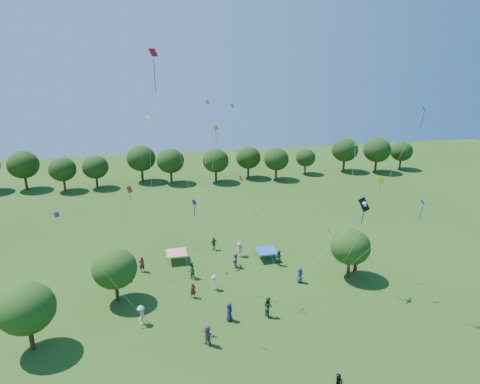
# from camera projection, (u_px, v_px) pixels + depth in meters

# --- Properties ---
(near_tree_west) EXTENTS (4.39, 4.39, 5.66)m
(near_tree_west) POSITION_uv_depth(u_px,v_px,m) (26.00, 308.00, 32.70)
(near_tree_west) COLOR #422B19
(near_tree_west) RESTS_ON ground
(near_tree_north) EXTENTS (4.13, 4.13, 5.23)m
(near_tree_north) POSITION_uv_depth(u_px,v_px,m) (115.00, 269.00, 39.41)
(near_tree_north) COLOR #422B19
(near_tree_north) RESTS_ON ground
(near_tree_east) EXTENTS (4.09, 4.09, 5.29)m
(near_tree_east) POSITION_uv_depth(u_px,v_px,m) (350.00, 247.00, 43.71)
(near_tree_east) COLOR #422B19
(near_tree_east) RESTS_ON ground
(treeline) EXTENTS (88.01, 8.77, 6.77)m
(treeline) POSITION_uv_depth(u_px,v_px,m) (182.00, 160.00, 76.78)
(treeline) COLOR #422B19
(treeline) RESTS_ON ground
(tent_red_stripe) EXTENTS (2.20, 2.20, 1.10)m
(tent_red_stripe) POSITION_uv_depth(u_px,v_px,m) (176.00, 253.00, 47.81)
(tent_red_stripe) COLOR red
(tent_red_stripe) RESTS_ON ground
(tent_blue) EXTENTS (2.20, 2.20, 1.10)m
(tent_blue) POSITION_uv_depth(u_px,v_px,m) (266.00, 251.00, 48.32)
(tent_blue) COLOR blue
(tent_blue) RESTS_ON ground
(crowd_person_0) EXTENTS (0.68, 0.99, 1.82)m
(crowd_person_0) POSITION_uv_depth(u_px,v_px,m) (116.00, 265.00, 45.26)
(crowd_person_0) COLOR navy
(crowd_person_0) RESTS_ON ground
(crowd_person_1) EXTENTS (0.70, 0.53, 1.69)m
(crowd_person_1) POSITION_uv_depth(u_px,v_px,m) (355.00, 267.00, 45.11)
(crowd_person_1) COLOR maroon
(crowd_person_1) RESTS_ON ground
(crowd_person_2) EXTENTS (0.80, 1.06, 1.90)m
(crowd_person_2) POSITION_uv_depth(u_px,v_px,m) (268.00, 307.00, 37.78)
(crowd_person_2) COLOR #204B31
(crowd_person_2) RESTS_ON ground
(crowd_person_3) EXTENTS (1.26, 0.93, 1.75)m
(crowd_person_3) POSITION_uv_depth(u_px,v_px,m) (240.00, 249.00, 49.09)
(crowd_person_3) COLOR tan
(crowd_person_3) RESTS_ON ground
(crowd_person_4) EXTENTS (0.97, 0.64, 1.53)m
(crowd_person_4) POSITION_uv_depth(u_px,v_px,m) (124.00, 274.00, 43.72)
(crowd_person_4) COLOR #474139
(crowd_person_4) RESTS_ON ground
(crowd_person_5) EXTENTS (1.46, 1.67, 1.77)m
(crowd_person_5) POSITION_uv_depth(u_px,v_px,m) (208.00, 335.00, 34.06)
(crowd_person_5) COLOR #844D70
(crowd_person_5) RESTS_ON ground
(crowd_person_6) EXTENTS (0.57, 0.89, 1.68)m
(crowd_person_6) POSITION_uv_depth(u_px,v_px,m) (229.00, 312.00, 37.18)
(crowd_person_6) COLOR navy
(crowd_person_6) RESTS_ON ground
(crowd_person_7) EXTENTS (0.64, 0.48, 1.56)m
(crowd_person_7) POSITION_uv_depth(u_px,v_px,m) (193.00, 290.00, 40.70)
(crowd_person_7) COLOR maroon
(crowd_person_7) RESTS_ON ground
(crowd_person_8) EXTENTS (0.99, 0.98, 1.84)m
(crowd_person_8) POSITION_uv_depth(u_px,v_px,m) (191.00, 270.00, 44.19)
(crowd_person_8) COLOR #245436
(crowd_person_8) RESTS_ON ground
(crowd_person_9) EXTENTS (0.82, 1.26, 1.77)m
(crowd_person_9) POSITION_uv_depth(u_px,v_px,m) (141.00, 315.00, 36.66)
(crowd_person_9) COLOR beige
(crowd_person_9) RESTS_ON ground
(crowd_person_10) EXTENTS (1.05, 0.85, 1.64)m
(crowd_person_10) POSITION_uv_depth(u_px,v_px,m) (214.00, 243.00, 50.68)
(crowd_person_10) COLOR #483B39
(crowd_person_10) RESTS_ON ground
(crowd_person_11) EXTENTS (1.25, 1.72, 1.74)m
(crowd_person_11) POSITION_uv_depth(u_px,v_px,m) (235.00, 260.00, 46.50)
(crowd_person_11) COLOR #A15E83
(crowd_person_11) RESTS_ON ground
(crowd_person_12) EXTENTS (0.56, 0.85, 1.60)m
(crowd_person_12) POSITION_uv_depth(u_px,v_px,m) (300.00, 275.00, 43.43)
(crowd_person_12) COLOR navy
(crowd_person_12) RESTS_ON ground
(crowd_person_13) EXTENTS (0.78, 0.66, 1.77)m
(crowd_person_13) POSITION_uv_depth(u_px,v_px,m) (142.00, 264.00, 45.57)
(crowd_person_13) COLOR maroon
(crowd_person_13) RESTS_ON ground
(crowd_person_14) EXTENTS (0.84, 0.98, 1.74)m
(crowd_person_14) POSITION_uv_depth(u_px,v_px,m) (279.00, 258.00, 47.03)
(crowd_person_14) COLOR #245529
(crowd_person_14) RESTS_ON ground
(crowd_person_15) EXTENTS (0.55, 1.07, 1.59)m
(crowd_person_15) POSITION_uv_depth(u_px,v_px,m) (214.00, 282.00, 42.10)
(crowd_person_15) COLOR #C1AC9A
(crowd_person_15) RESTS_ON ground
(pirate_kite) EXTENTS (7.84, 1.29, 8.25)m
(pirate_kite) POSITION_uv_depth(u_px,v_px,m) (363.00, 206.00, 39.33)
(pirate_kite) COLOR black
(red_high_kite) EXTENTS (4.75, 8.53, 21.41)m
(red_high_kite) POSITION_uv_depth(u_px,v_px,m) (164.00, 96.00, 37.80)
(red_high_kite) COLOR red
(small_kite_0) EXTENTS (2.41, 3.23, 7.48)m
(small_kite_0) POSITION_uv_depth(u_px,v_px,m) (264.00, 236.00, 38.09)
(small_kite_0) COLOR #DD530D
(small_kite_1) EXTENTS (1.82, 4.80, 15.90)m
(small_kite_1) POSITION_uv_depth(u_px,v_px,m) (206.00, 143.00, 48.64)
(small_kite_1) COLOR orange
(small_kite_2) EXTENTS (2.03, 0.55, 15.09)m
(small_kite_2) POSITION_uv_depth(u_px,v_px,m) (212.00, 171.00, 37.63)
(small_kite_2) COLOR #C37A11
(small_kite_3) EXTENTS (2.04, 2.78, 12.70)m
(small_kite_3) POSITION_uv_depth(u_px,v_px,m) (352.00, 177.00, 42.13)
(small_kite_3) COLOR #1B9554
(small_kite_4) EXTENTS (4.72, 4.14, 16.82)m
(small_kite_4) POSITION_uv_depth(u_px,v_px,m) (399.00, 158.00, 37.09)
(small_kite_4) COLOR blue
(small_kite_5) EXTENTS (2.09, 0.80, 10.41)m
(small_kite_5) POSITION_uv_depth(u_px,v_px,m) (200.00, 229.00, 33.02)
(small_kite_5) COLOR #6D178E
(small_kite_6) EXTENTS (2.57, 3.10, 4.40)m
(small_kite_6) POSITION_uv_depth(u_px,v_px,m) (179.00, 211.00, 50.03)
(small_kite_6) COLOR white
(small_kite_7) EXTENTS (0.57, 3.72, 3.51)m
(small_kite_7) POSITION_uv_depth(u_px,v_px,m) (330.00, 234.00, 44.75)
(small_kite_7) COLOR #0BA7A2
(small_kite_8) EXTENTS (3.05, 1.78, 8.39)m
(small_kite_8) POSITION_uv_depth(u_px,v_px,m) (128.00, 198.00, 42.90)
(small_kite_8) COLOR red
(small_kite_9) EXTENTS (1.06, 0.71, 8.39)m
(small_kite_9) POSITION_uv_depth(u_px,v_px,m) (242.00, 187.00, 46.66)
(small_kite_9) COLOR red
(small_kite_10) EXTENTS (3.11, 1.91, 10.24)m
(small_kite_10) POSITION_uv_depth(u_px,v_px,m) (375.00, 195.00, 39.47)
(small_kite_10) COLOR #B8C511
(small_kite_11) EXTENTS (1.03, 4.90, 15.58)m
(small_kite_11) POSITION_uv_depth(u_px,v_px,m) (237.00, 146.00, 48.31)
(small_kite_11) COLOR #308818
(small_kite_12) EXTENTS (3.99, 6.25, 9.44)m
(small_kite_12) POSITION_uv_depth(u_px,v_px,m) (403.00, 221.00, 36.89)
(small_kite_12) COLOR #1522D8
(small_kite_13) EXTENTS (6.51, 2.40, 9.45)m
(small_kite_13) POSITION_uv_depth(u_px,v_px,m) (84.00, 247.00, 33.13)
(small_kite_13) COLOR #9A1999
(small_kite_14) EXTENTS (0.53, 5.09, 14.97)m
(small_kite_14) POSITION_uv_depth(u_px,v_px,m) (150.00, 156.00, 43.71)
(small_kite_14) COLOR white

